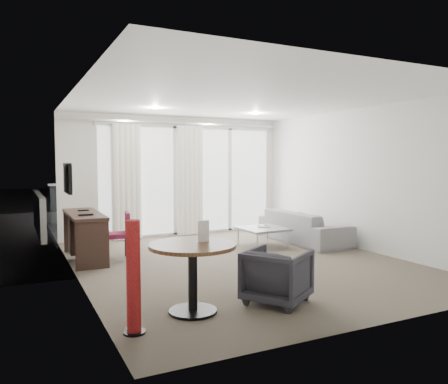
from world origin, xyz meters
name	(u,v)px	position (x,y,z in m)	size (l,w,h in m)	color
floor	(240,262)	(0.00, 0.00, 0.00)	(5.00, 6.00, 0.00)	brown
ceiling	(241,99)	(0.00, 0.00, 2.60)	(5.00, 6.00, 0.00)	white
wall_left	(77,186)	(-2.50, 0.00, 1.30)	(0.00, 6.00, 2.60)	silver
wall_right	(360,179)	(2.50, 0.00, 1.30)	(0.00, 6.00, 2.60)	silver
wall_front	(385,195)	(0.00, -3.00, 1.30)	(5.00, 0.00, 2.60)	silver
window_panel	(189,180)	(0.30, 2.98, 1.20)	(4.00, 0.02, 2.38)	white
window_frame	(190,180)	(0.30, 2.97, 1.20)	(4.10, 0.06, 2.44)	white
curtain_left	(127,182)	(-1.15, 2.82, 1.20)	(0.60, 0.20, 2.38)	white
curtain_right	(190,181)	(0.25, 2.82, 1.20)	(0.60, 0.20, 2.38)	white
curtain_track	(179,123)	(0.00, 2.82, 2.45)	(4.80, 0.04, 0.04)	#B2B2B7
downlight_a	(155,108)	(-0.90, 1.60, 2.59)	(0.12, 0.12, 0.02)	#FFE0B2
downlight_b	(256,114)	(1.20, 1.60, 2.59)	(0.12, 0.12, 0.02)	#FFE0B2
desk	(85,236)	(-2.22, 1.33, 0.39)	(0.52, 1.65, 0.77)	#301F18
tv	(67,178)	(-2.46, 1.45, 1.35)	(0.05, 0.80, 0.50)	black
desk_chair	(117,236)	(-1.74, 1.12, 0.39)	(0.43, 0.40, 0.78)	maroon
round_table	(193,278)	(-1.56, -1.84, 0.38)	(0.94, 0.94, 0.75)	#492E17
menu_card	(204,245)	(-1.42, -1.80, 0.72)	(0.13, 0.02, 0.24)	white
red_lamp	(133,277)	(-2.28, -2.13, 0.54)	(0.22, 0.22, 1.08)	maroon
tub_armchair	(277,276)	(-0.57, -1.96, 0.31)	(0.67, 0.69, 0.62)	#2C2B33
coffee_table	(263,237)	(0.97, 0.92, 0.18)	(0.82, 0.82, 0.37)	gray
remote	(266,227)	(1.11, 1.04, 0.36)	(0.05, 0.17, 0.02)	black
magazine	(264,227)	(1.06, 1.03, 0.36)	(0.23, 0.30, 0.02)	gray
sofa	(303,226)	(1.99, 1.02, 0.31)	(2.15, 0.84, 0.63)	gray
terrace_slab	(168,227)	(0.30, 4.50, -0.06)	(5.60, 3.00, 0.12)	#4D4D50
rattan_chair_a	(195,208)	(1.13, 4.69, 0.38)	(0.52, 0.52, 0.75)	brown
rattan_chair_b	(225,205)	(2.26, 5.15, 0.37)	(0.51, 0.51, 0.75)	brown
rattan_table	(227,217)	(1.60, 3.73, 0.22)	(0.45, 0.45, 0.45)	brown
balustrade	(152,201)	(0.30, 5.95, 0.50)	(5.50, 0.06, 1.05)	#B2B2B7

